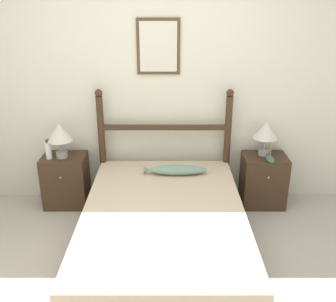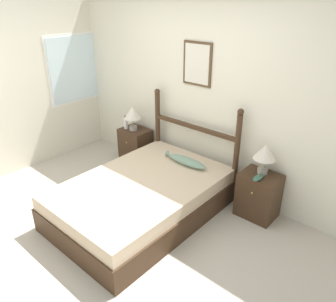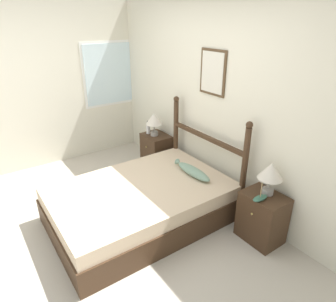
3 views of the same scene
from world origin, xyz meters
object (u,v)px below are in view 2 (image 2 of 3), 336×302
(table_lamp_right, at_px, (265,153))
(bottle, at_px, (126,123))
(model_boat, at_px, (258,177))
(nightstand_right, at_px, (258,195))
(nightstand_left, at_px, (136,146))
(bed, at_px, (142,198))
(table_lamp_left, at_px, (132,114))
(fish_pillow, at_px, (186,161))

(table_lamp_right, distance_m, bottle, 2.23)
(table_lamp_right, height_order, model_boat, table_lamp_right)
(nightstand_right, relative_size, table_lamp_right, 1.54)
(nightstand_left, bearing_deg, model_boat, -2.99)
(bed, bearing_deg, nightstand_right, 40.51)
(bed, height_order, model_boat, model_boat)
(nightstand_right, distance_m, bottle, 2.27)
(nightstand_right, xyz_separation_m, table_lamp_right, (-0.01, 0.04, 0.54))
(bed, xyz_separation_m, table_lamp_right, (1.04, 0.94, 0.59))
(nightstand_left, bearing_deg, bottle, -153.25)
(nightstand_left, xyz_separation_m, bottle, (-0.13, -0.06, 0.38))
(table_lamp_left, bearing_deg, nightstand_left, 82.92)
(bed, height_order, nightstand_left, nightstand_left)
(nightstand_right, bearing_deg, model_boat, -81.63)
(nightstand_right, relative_size, table_lamp_left, 1.54)
(table_lamp_left, bearing_deg, table_lamp_right, 1.97)
(bottle, height_order, model_boat, bottle)
(nightstand_left, height_order, table_lamp_right, table_lamp_right)
(bottle, bearing_deg, fish_pillow, -6.71)
(table_lamp_right, height_order, fish_pillow, table_lamp_right)
(bed, height_order, table_lamp_right, table_lamp_right)
(table_lamp_left, height_order, bottle, table_lamp_left)
(bed, xyz_separation_m, nightstand_left, (-1.06, 0.90, 0.05))
(bed, relative_size, model_boat, 10.42)
(bottle, xyz_separation_m, fish_pillow, (1.30, -0.15, -0.15))
(model_boat, height_order, fish_pillow, model_boat)
(fish_pillow, bearing_deg, table_lamp_left, 170.97)
(bottle, distance_m, fish_pillow, 1.32)
(bed, distance_m, nightstand_left, 1.39)
(bed, relative_size, bottle, 9.65)
(model_boat, bearing_deg, bottle, 178.80)
(bed, distance_m, table_lamp_right, 1.53)
(nightstand_right, distance_m, table_lamp_right, 0.54)
(table_lamp_left, bearing_deg, fish_pillow, -9.03)
(nightstand_left, xyz_separation_m, table_lamp_right, (2.10, 0.04, 0.54))
(nightstand_right, height_order, bottle, bottle)
(nightstand_left, height_order, model_boat, model_boat)
(nightstand_right, relative_size, fish_pillow, 0.89)
(nightstand_right, distance_m, table_lamp_left, 2.18)
(model_boat, bearing_deg, fish_pillow, -173.62)
(table_lamp_left, relative_size, model_boat, 1.83)
(bed, distance_m, nightstand_right, 1.39)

